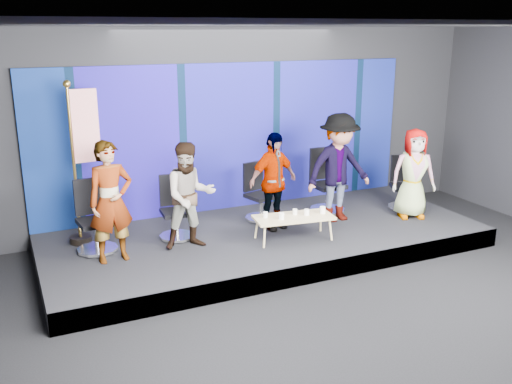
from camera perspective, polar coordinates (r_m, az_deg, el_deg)
ground at (r=7.43m, az=9.46°, el=-12.06°), size 10.00×10.00×0.00m
room_walls at (r=6.64m, az=10.42°, el=6.77°), size 10.02×8.02×3.51m
riser at (r=9.34m, az=0.94°, el=-4.77°), size 7.00×3.00×0.30m
backdrop at (r=10.23m, az=-2.54°, el=5.51°), size 7.00×0.08×2.60m
chair_a at (r=8.70m, az=-15.80°, el=-3.49°), size 0.66×0.66×1.06m
panelist_a at (r=8.13m, az=-14.32°, el=-0.97°), size 0.67×0.48×1.72m
chair_b at (r=9.00m, az=-8.03°, el=-2.55°), size 0.60×0.60×0.99m
panelist_b at (r=8.43m, az=-6.64°, el=-0.39°), size 0.82×0.66×1.60m
chair_c at (r=9.76m, az=0.32°, el=-0.91°), size 0.67×0.67×0.98m
panelist_c at (r=9.20m, az=1.71°, el=1.09°), size 1.00×0.60×1.59m
chair_d at (r=10.25m, az=7.03°, el=0.10°), size 0.65×0.65×1.13m
panelist_d at (r=9.66m, az=8.26°, el=2.41°), size 1.19×0.70×1.84m
chair_e at (r=10.71m, az=14.46°, el=0.07°), size 0.69×0.69×0.96m
panelist_e at (r=10.14m, az=15.45°, el=1.79°), size 0.88×0.73×1.55m
coffee_table at (r=8.83m, az=3.78°, el=-2.62°), size 1.29×0.68×0.38m
mug_a at (r=8.74m, az=0.95°, el=-2.28°), size 0.07×0.07×0.09m
mug_b at (r=8.67m, az=2.56°, el=-2.41°), size 0.09×0.09×0.10m
mug_c at (r=8.90m, az=3.91°, el=-1.98°), size 0.07×0.07×0.09m
mug_d at (r=8.88m, az=5.10°, el=-2.03°), size 0.08×0.08×0.09m
mug_e at (r=9.00m, az=6.67°, el=-1.79°), size 0.09×0.09×0.11m
flag_stand at (r=8.85m, az=-16.99°, el=3.19°), size 0.57×0.33×2.47m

